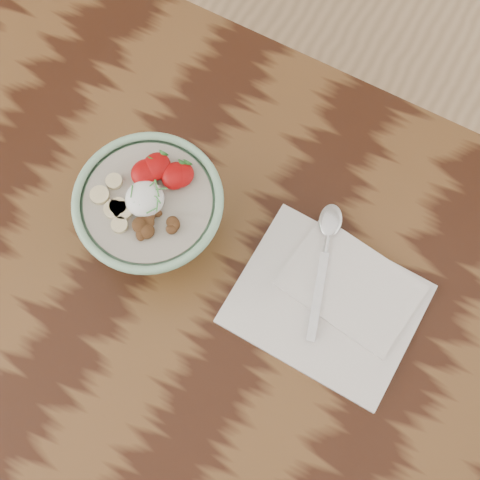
# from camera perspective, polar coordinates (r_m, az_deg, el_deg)

# --- Properties ---
(table) EXTENTS (1.60, 0.90, 0.75)m
(table) POSITION_cam_1_polar(r_m,az_deg,el_deg) (1.00, -0.42, -9.89)
(table) COLOR black
(table) RESTS_ON ground
(breakfast_bowl) EXTENTS (0.19, 0.19, 0.13)m
(breakfast_bowl) POSITION_cam_1_polar(r_m,az_deg,el_deg) (0.89, -7.54, 2.43)
(breakfast_bowl) COLOR #8DBE97
(breakfast_bowl) RESTS_ON table
(napkin) EXTENTS (0.25, 0.21, 0.01)m
(napkin) POSITION_cam_1_polar(r_m,az_deg,el_deg) (0.92, 7.81, -5.09)
(napkin) COLOR white
(napkin) RESTS_ON table
(spoon) EXTENTS (0.08, 0.19, 0.01)m
(spoon) POSITION_cam_1_polar(r_m,az_deg,el_deg) (0.93, 7.47, 0.10)
(spoon) COLOR silver
(spoon) RESTS_ON napkin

